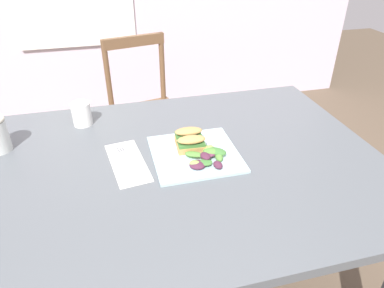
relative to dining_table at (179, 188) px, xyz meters
name	(u,v)px	position (x,y,z in m)	size (l,w,h in m)	color
dining_table	(179,188)	(0.00, 0.00, 0.00)	(1.36, 0.98, 0.74)	#51565B
chair_wooden_far	(146,113)	(0.01, 0.96, -0.18)	(0.47, 0.47, 0.87)	brown
plate_lunch	(195,154)	(0.06, 0.02, 0.12)	(0.28, 0.28, 0.01)	silver
sandwich_half_front	(191,143)	(0.05, 0.04, 0.15)	(0.10, 0.06, 0.06)	tan
sandwich_half_back	(189,135)	(0.06, 0.09, 0.15)	(0.10, 0.06, 0.06)	tan
salad_mixed_greens	(207,156)	(0.09, -0.03, 0.13)	(0.15, 0.15, 0.03)	#518438
napkin_folded	(128,162)	(-0.16, 0.03, 0.11)	(0.10, 0.26, 0.00)	silver
fork_on_napkin	(126,159)	(-0.17, 0.05, 0.12)	(0.06, 0.18, 0.00)	silver
cup_extra_side	(82,114)	(-0.30, 0.34, 0.16)	(0.07, 0.07, 0.09)	white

